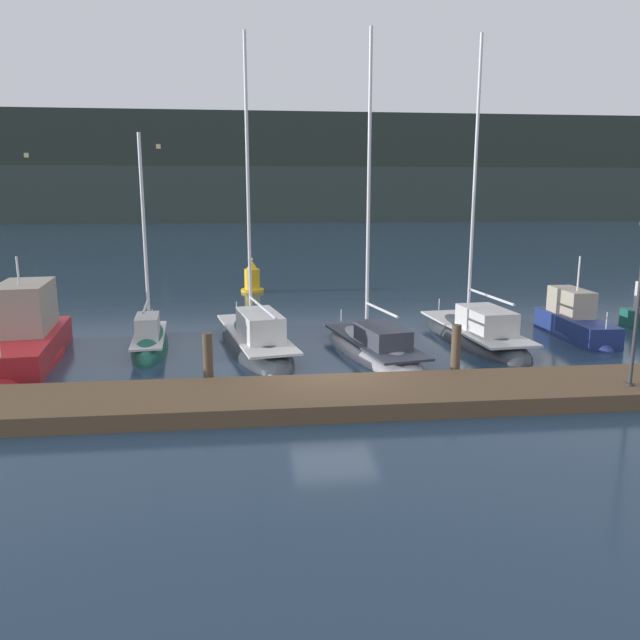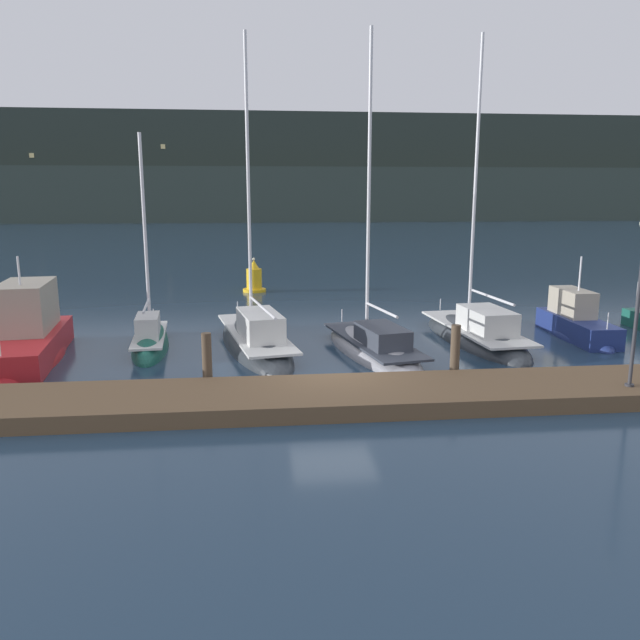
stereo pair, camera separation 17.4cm
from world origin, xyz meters
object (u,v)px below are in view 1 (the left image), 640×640
at_px(sailboat_berth_4, 150,345).
at_px(sailboat_berth_5, 256,344).
at_px(motorboat_berth_3, 25,346).
at_px(sailboat_berth_7, 475,336).
at_px(channel_buoy, 252,279).
at_px(sailboat_berth_6, 373,350).
at_px(motorboat_berth_8, 574,329).

distance_m(sailboat_berth_4, sailboat_berth_5, 3.83).
distance_m(motorboat_berth_3, sailboat_berth_7, 16.18).
xyz_separation_m(motorboat_berth_3, sailboat_berth_4, (3.95, 1.03, -0.35)).
bearing_deg(sailboat_berth_5, channel_buoy, 90.05).
distance_m(sailboat_berth_6, channel_buoy, 14.82).
relative_size(sailboat_berth_5, motorboat_berth_8, 2.33).
relative_size(sailboat_berth_7, channel_buoy, 6.15).
height_order(motorboat_berth_3, sailboat_berth_7, sailboat_berth_7).
bearing_deg(sailboat_berth_4, motorboat_berth_8, 0.06).
relative_size(motorboat_berth_3, motorboat_berth_8, 1.41).
xyz_separation_m(motorboat_berth_3, sailboat_berth_7, (16.15, 0.93, -0.32)).
distance_m(sailboat_berth_6, sailboat_berth_7, 4.50).
height_order(sailboat_berth_6, sailboat_berth_7, sailboat_berth_7).
relative_size(sailboat_berth_5, sailboat_berth_6, 1.02).
relative_size(sailboat_berth_7, motorboat_berth_8, 2.35).
bearing_deg(channel_buoy, sailboat_berth_5, -89.95).
relative_size(motorboat_berth_3, sailboat_berth_5, 0.61).
height_order(sailboat_berth_4, sailboat_berth_5, sailboat_berth_5).
bearing_deg(sailboat_berth_4, motorboat_berth_3, -165.31).
relative_size(motorboat_berth_3, sailboat_berth_6, 0.62).
bearing_deg(sailboat_berth_5, sailboat_berth_4, 175.23).
xyz_separation_m(sailboat_berth_5, sailboat_berth_7, (8.38, 0.21, -0.00)).
bearing_deg(motorboat_berth_8, sailboat_berth_6, -169.34).
bearing_deg(sailboat_berth_7, sailboat_berth_5, -178.57).
xyz_separation_m(sailboat_berth_4, sailboat_berth_5, (3.82, -0.32, 0.03)).
bearing_deg(sailboat_berth_6, sailboat_berth_5, 163.33).
bearing_deg(motorboat_berth_8, channel_buoy, 134.56).
height_order(sailboat_berth_4, channel_buoy, sailboat_berth_4).
distance_m(motorboat_berth_3, sailboat_berth_5, 7.81).
height_order(sailboat_berth_7, motorboat_berth_8, sailboat_berth_7).
relative_size(motorboat_berth_3, channel_buoy, 3.69).
bearing_deg(channel_buoy, sailboat_berth_4, -106.72).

